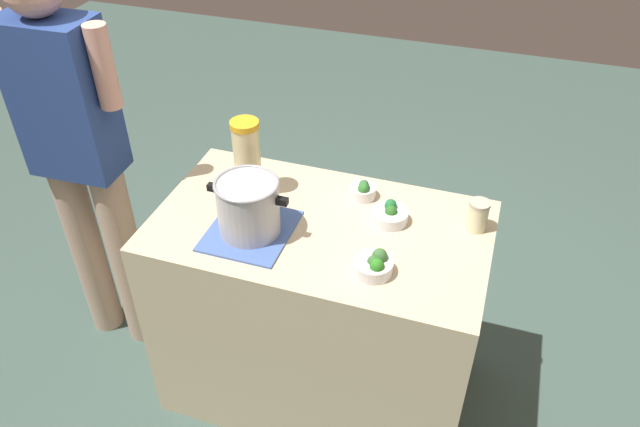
{
  "coord_description": "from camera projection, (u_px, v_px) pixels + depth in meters",
  "views": [
    {
      "loc": [
        -0.54,
        1.61,
        2.26
      ],
      "look_at": [
        0.0,
        0.0,
        0.95
      ],
      "focal_mm": 34.42,
      "sensor_mm": 36.0,
      "label": 1
    }
  ],
  "objects": [
    {
      "name": "cooking_pot",
      "position": [
        248.0,
        206.0,
        2.08
      ],
      "size": [
        0.29,
        0.22,
        0.2
      ],
      "color": "#B7B7BC",
      "rests_on": "dish_cloth"
    },
    {
      "name": "broccoli_bowl_back",
      "position": [
        390.0,
        215.0,
        2.18
      ],
      "size": [
        0.13,
        0.13,
        0.08
      ],
      "color": "silver",
      "rests_on": "counter_slab"
    },
    {
      "name": "person_cook",
      "position": [
        80.0,
        160.0,
        2.4
      ],
      "size": [
        0.5,
        0.21,
        1.72
      ],
      "color": "tan",
      "rests_on": "ground_plane"
    },
    {
      "name": "mason_jar",
      "position": [
        478.0,
        216.0,
        2.13
      ],
      "size": [
        0.07,
        0.07,
        0.12
      ],
      "color": "beige",
      "rests_on": "counter_slab"
    },
    {
      "name": "dish_cloth",
      "position": [
        250.0,
        231.0,
        2.15
      ],
      "size": [
        0.28,
        0.32,
        0.01
      ],
      "primitive_type": "cube",
      "color": "#4766AC",
      "rests_on": "counter_slab"
    },
    {
      "name": "broccoli_bowl_front",
      "position": [
        374.0,
        265.0,
        1.97
      ],
      "size": [
        0.13,
        0.13,
        0.08
      ],
      "color": "silver",
      "rests_on": "counter_slab"
    },
    {
      "name": "ground_plane",
      "position": [
        320.0,
        382.0,
        2.73
      ],
      "size": [
        8.0,
        8.0,
        0.0
      ],
      "primitive_type": "plane",
      "color": "#40574F"
    },
    {
      "name": "broccoli_bowl_center",
      "position": [
        363.0,
        190.0,
        2.29
      ],
      "size": [
        0.1,
        0.1,
        0.08
      ],
      "color": "silver",
      "rests_on": "counter_slab"
    },
    {
      "name": "counter_slab",
      "position": [
        320.0,
        312.0,
        2.45
      ],
      "size": [
        1.2,
        0.69,
        0.9
      ],
      "primitive_type": "cube",
      "color": "#CBB992",
      "rests_on": "ground_plane"
    },
    {
      "name": "lemonade_pitcher",
      "position": [
        247.0,
        158.0,
        2.25
      ],
      "size": [
        0.1,
        0.1,
        0.3
      ],
      "color": "beige",
      "rests_on": "counter_slab"
    }
  ]
}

